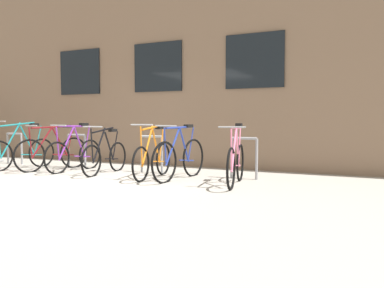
{
  "coord_description": "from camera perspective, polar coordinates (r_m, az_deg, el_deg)",
  "views": [
    {
      "loc": [
        4.67,
        -5.02,
        1.1
      ],
      "look_at": [
        1.64,
        1.6,
        0.65
      ],
      "focal_mm": 35.96,
      "sensor_mm": 36.0,
      "label": 1
    }
  ],
  "objects": [
    {
      "name": "bicycle_pink",
      "position": [
        6.59,
        6.53,
        -2.71
      ],
      "size": [
        0.44,
        1.64,
        1.07
      ],
      "color": "black",
      "rests_on": "ground"
    },
    {
      "name": "bicycle_purple",
      "position": [
        8.69,
        -17.05,
        -1.35
      ],
      "size": [
        0.44,
        1.65,
        1.06
      ],
      "color": "black",
      "rests_on": "ground"
    },
    {
      "name": "storefront_building",
      "position": [
        12.94,
        3.32,
        10.73
      ],
      "size": [
        28.0,
        7.53,
        5.44
      ],
      "color": "#7A604C",
      "rests_on": "ground"
    },
    {
      "name": "bicycle_blue",
      "position": [
        7.15,
        -1.83,
        -2.04
      ],
      "size": [
        0.44,
        1.73,
        1.04
      ],
      "color": "black",
      "rests_on": "ground"
    },
    {
      "name": "bicycle_orange",
      "position": [
        7.4,
        -5.84,
        -2.12
      ],
      "size": [
        0.44,
        1.64,
        1.05
      ],
      "color": "black",
      "rests_on": "ground"
    },
    {
      "name": "bicycle_maroon",
      "position": [
        9.07,
        -19.94,
        -1.14
      ],
      "size": [
        0.57,
        1.76,
        1.02
      ],
      "color": "black",
      "rests_on": "ground"
    },
    {
      "name": "bicycle_black",
      "position": [
        8.1,
        -12.74,
        -1.77
      ],
      "size": [
        0.44,
        1.6,
        1.01
      ],
      "color": "black",
      "rests_on": "ground"
    },
    {
      "name": "ground_plane",
      "position": [
        6.94,
        -18.2,
        -5.74
      ],
      "size": [
        42.0,
        42.0,
        0.0
      ],
      "primitive_type": "plane",
      "color": "#9E998E"
    },
    {
      "name": "bicycle_teal",
      "position": [
        9.51,
        -24.02,
        -1.05
      ],
      "size": [
        0.46,
        1.73,
        1.11
      ],
      "color": "black",
      "rests_on": "ground"
    },
    {
      "name": "bike_rack",
      "position": [
        8.62,
        -11.74,
        -0.7
      ],
      "size": [
        6.54,
        0.05,
        0.79
      ],
      "color": "gray",
      "rests_on": "ground"
    }
  ]
}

